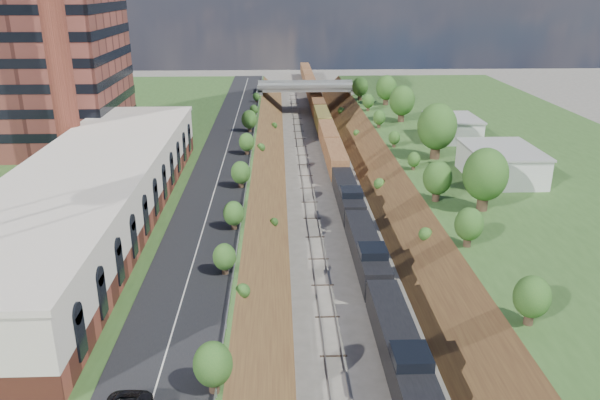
{
  "coord_description": "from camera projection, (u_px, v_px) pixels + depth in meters",
  "views": [
    {
      "loc": [
        -7.16,
        -24.03,
        30.22
      ],
      "look_at": [
        -4.62,
        41.56,
        6.0
      ],
      "focal_mm": 35.0,
      "sensor_mm": 36.0,
      "label": 1
    }
  ],
  "objects": [
    {
      "name": "guardrail",
      "position": [
        250.0,
        161.0,
        86.98
      ],
      "size": [
        0.1,
        171.0,
        0.7
      ],
      "color": "#99999E",
      "rests_on": "platform_left"
    },
    {
      "name": "road",
      "position": [
        222.0,
        164.0,
        87.19
      ],
      "size": [
        8.0,
        180.0,
        0.1
      ],
      "primitive_type": "cube",
      "color": "black",
      "rests_on": "platform_left"
    },
    {
      "name": "platform_right",
      "position": [
        539.0,
        177.0,
        89.83
      ],
      "size": [
        44.0,
        180.0,
        5.0
      ],
      "primitive_type": "cube",
      "color": "#325422",
      "rests_on": "ground"
    },
    {
      "name": "freight_train",
      "position": [
        322.0,
        120.0,
        127.33
      ],
      "size": [
        2.91,
        179.67,
        4.55
      ],
      "color": "black",
      "rests_on": "ground"
    },
    {
      "name": "overpass",
      "position": [
        306.0,
        93.0,
        145.92
      ],
      "size": [
        24.5,
        8.3,
        7.4
      ],
      "color": "gray",
      "rests_on": "ground"
    },
    {
      "name": "white_building_near",
      "position": [
        501.0,
        164.0,
        80.43
      ],
      "size": [
        9.0,
        12.0,
        4.0
      ],
      "primitive_type": "cube",
      "color": "silver",
      "rests_on": "platform_right"
    },
    {
      "name": "white_building_far",
      "position": [
        452.0,
        129.0,
        101.11
      ],
      "size": [
        8.0,
        10.0,
        3.6
      ],
      "primitive_type": "cube",
      "color": "silver",
      "rests_on": "platform_right"
    },
    {
      "name": "embankment_right",
      "position": [
        397.0,
        194.0,
        89.9
      ],
      "size": [
        10.0,
        180.0,
        10.0
      ],
      "primitive_type": "cube",
      "rotation": [
        0.0,
        0.79,
        0.0
      ],
      "color": "brown",
      "rests_on": "ground"
    },
    {
      "name": "smokestack",
      "position": [
        54.0,
        28.0,
        75.79
      ],
      "size": [
        3.2,
        3.2,
        40.0
      ],
      "primitive_type": "cylinder",
      "color": "brown",
      "rests_on": "platform_left"
    },
    {
      "name": "tree_right_large",
      "position": [
        486.0,
        175.0,
        68.12
      ],
      "size": [
        5.25,
        5.25,
        7.61
      ],
      "color": "#473323",
      "rests_on": "platform_right"
    },
    {
      "name": "rail_right_track",
      "position": [
        342.0,
        194.0,
        89.56
      ],
      "size": [
        1.58,
        180.0,
        0.18
      ],
      "primitive_type": "cube",
      "color": "gray",
      "rests_on": "ground"
    },
    {
      "name": "platform_left",
      "position": [
        106.0,
        182.0,
        87.43
      ],
      "size": [
        44.0,
        180.0,
        5.0
      ],
      "primitive_type": "cube",
      "color": "#325422",
      "rests_on": "ground"
    },
    {
      "name": "rail_left_track",
      "position": [
        309.0,
        194.0,
        89.37
      ],
      "size": [
        1.58,
        180.0,
        0.18
      ],
      "primitive_type": "cube",
      "color": "gray",
      "rests_on": "ground"
    },
    {
      "name": "embankment_left",
      "position": [
        254.0,
        196.0,
        89.1
      ],
      "size": [
        10.0,
        180.0,
        10.0
      ],
      "primitive_type": "cube",
      "rotation": [
        0.0,
        0.79,
        0.0
      ],
      "color": "brown",
      "rests_on": "ground"
    },
    {
      "name": "tree_left_crest",
      "position": [
        225.0,
        278.0,
        49.14
      ],
      "size": [
        2.45,
        2.45,
        3.55
      ],
      "color": "#473323",
      "rests_on": "platform_left"
    },
    {
      "name": "commercial_building",
      "position": [
        91.0,
        193.0,
        64.91
      ],
      "size": [
        14.3,
        62.3,
        7.0
      ],
      "color": "brown",
      "rests_on": "platform_left"
    }
  ]
}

